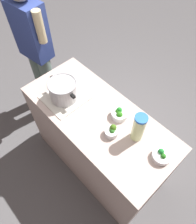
% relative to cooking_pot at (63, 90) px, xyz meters
% --- Properties ---
extents(ground_plane, '(8.00, 8.00, 0.00)m').
position_rel_cooking_pot_xyz_m(ground_plane, '(-0.33, -0.08, -1.01)').
color(ground_plane, '#555455').
extents(counter_slab, '(1.36, 0.60, 0.91)m').
position_rel_cooking_pot_xyz_m(counter_slab, '(-0.33, -0.08, -0.55)').
color(counter_slab, '#B29E95').
rests_on(counter_slab, ground_plane).
extents(dish_cloth, '(0.32, 0.33, 0.01)m').
position_rel_cooking_pot_xyz_m(dish_cloth, '(0.00, 0.00, -0.09)').
color(dish_cloth, beige).
rests_on(dish_cloth, counter_slab).
extents(cooking_pot, '(0.30, 0.23, 0.17)m').
position_rel_cooking_pot_xyz_m(cooking_pot, '(0.00, 0.00, 0.00)').
color(cooking_pot, '#B7B7BC').
rests_on(cooking_pot, dish_cloth).
extents(lemonade_pitcher, '(0.09, 0.09, 0.25)m').
position_rel_cooking_pot_xyz_m(lemonade_pitcher, '(-0.66, -0.16, 0.03)').
color(lemonade_pitcher, '#DFF3A6').
rests_on(lemonade_pitcher, counter_slab).
extents(broccoli_bowl_front, '(0.10, 0.10, 0.09)m').
position_rel_cooking_pot_xyz_m(broccoli_bowl_front, '(-0.52, -0.04, -0.06)').
color(broccoli_bowl_front, silver).
rests_on(broccoli_bowl_front, counter_slab).
extents(broccoli_bowl_center, '(0.13, 0.13, 0.07)m').
position_rel_cooking_pot_xyz_m(broccoli_bowl_center, '(-0.89, -0.16, -0.07)').
color(broccoli_bowl_center, silver).
rests_on(broccoli_bowl_center, counter_slab).
extents(broccoli_bowl_back, '(0.13, 0.13, 0.08)m').
position_rel_cooking_pot_xyz_m(broccoli_bowl_back, '(-0.45, -0.20, -0.07)').
color(broccoli_bowl_back, silver).
rests_on(broccoli_bowl_back, counter_slab).
extents(person_cook, '(0.50, 0.25, 1.59)m').
position_rel_cooking_pot_xyz_m(person_cook, '(0.75, -0.20, -0.13)').
color(person_cook, slate).
rests_on(person_cook, ground_plane).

